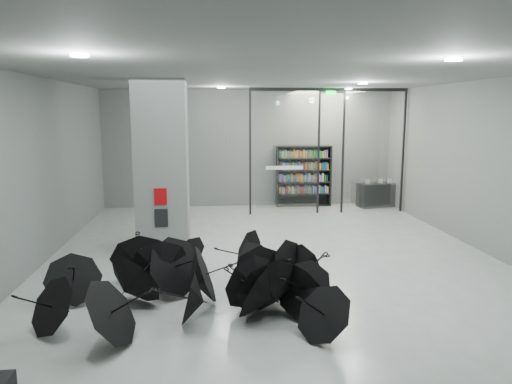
{
  "coord_description": "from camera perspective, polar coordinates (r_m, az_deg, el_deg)",
  "views": [
    {
      "loc": [
        -1.36,
        -9.48,
        3.25
      ],
      "look_at": [
        -0.3,
        1.5,
        1.4
      ],
      "focal_mm": 33.49,
      "sensor_mm": 36.0,
      "label": 1
    }
  ],
  "objects": [
    {
      "name": "room",
      "position": [
        9.59,
        2.67,
        7.07
      ],
      "size": [
        14.0,
        14.02,
        4.01
      ],
      "color": "gray",
      "rests_on": "ground"
    },
    {
      "name": "column",
      "position": [
        11.61,
        -11.13,
        3.16
      ],
      "size": [
        1.2,
        1.2,
        4.0
      ],
      "primitive_type": "cube",
      "color": "slate",
      "rests_on": "ground"
    },
    {
      "name": "fire_cabinet",
      "position": [
        11.09,
        -11.33,
        -0.54
      ],
      "size": [
        0.28,
        0.04,
        0.38
      ],
      "primitive_type": "cube",
      "color": "#A50A07",
      "rests_on": "column"
    },
    {
      "name": "info_panel",
      "position": [
        11.18,
        -11.25,
        -3.06
      ],
      "size": [
        0.3,
        0.03,
        0.42
      ],
      "primitive_type": "cube",
      "color": "black",
      "rests_on": "column"
    },
    {
      "name": "exit_sign",
      "position": [
        15.26,
        8.94,
        11.55
      ],
      "size": [
        0.3,
        0.06,
        0.15
      ],
      "primitive_type": "cube",
      "color": "#0CE533",
      "rests_on": "room"
    },
    {
      "name": "glass_partition",
      "position": [
        15.48,
        8.57,
        5.46
      ],
      "size": [
        5.06,
        0.08,
        4.0
      ],
      "color": "silver",
      "rests_on": "ground"
    },
    {
      "name": "bookshelf",
      "position": [
        16.7,
        5.71,
        1.91
      ],
      "size": [
        1.92,
        0.43,
        2.11
      ],
      "primitive_type": null,
      "rotation": [
        0.0,
        0.0,
        -0.02
      ],
      "color": "black",
      "rests_on": "ground"
    },
    {
      "name": "shop_counter",
      "position": [
        17.09,
        14.29,
        -0.34
      ],
      "size": [
        1.45,
        0.83,
        0.82
      ],
      "primitive_type": "cube",
      "rotation": [
        0.0,
        0.0,
        0.22
      ],
      "color": "black",
      "rests_on": "ground"
    },
    {
      "name": "umbrella_cluster",
      "position": [
        8.32,
        -5.31,
        -11.19
      ],
      "size": [
        5.36,
        4.17,
        1.32
      ],
      "color": "black",
      "rests_on": "ground"
    }
  ]
}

